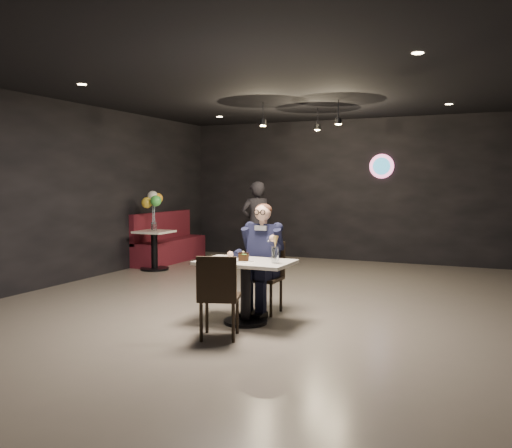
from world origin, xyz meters
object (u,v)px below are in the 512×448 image
at_px(seated_man, 264,257).
at_px(balloon_vase, 154,226).
at_px(sundae_glass, 275,255).
at_px(booth_bench, 170,237).
at_px(passerby, 256,223).
at_px(main_table, 246,292).
at_px(chair_far, 264,277).
at_px(chair_near, 220,295).
at_px(side_table, 154,250).

distance_m(seated_man, balloon_vase, 3.98).
height_order(sundae_glass, booth_bench, booth_bench).
height_order(balloon_vase, passerby, passerby).
xyz_separation_m(seated_man, passerby, (-1.74, 3.69, 0.12)).
bearing_deg(seated_man, booth_bench, 137.14).
relative_size(main_table, passerby, 0.65).
bearing_deg(booth_bench, main_table, -47.28).
relative_size(chair_far, balloon_vase, 5.62).
distance_m(chair_near, sundae_glass, 0.83).
bearing_deg(balloon_vase, sundae_glass, -38.32).
xyz_separation_m(main_table, sundae_glass, (0.39, -0.03, 0.47)).
xyz_separation_m(sundae_glass, side_table, (-3.64, 2.88, -0.46)).
bearing_deg(chair_far, seated_man, 0.00).
relative_size(booth_bench, passerby, 1.24).
distance_m(booth_bench, passerby, 1.88).
distance_m(sundae_glass, balloon_vase, 4.64).
height_order(chair_far, passerby, passerby).
relative_size(booth_bench, side_table, 2.70).
bearing_deg(seated_man, sundae_glass, -56.14).
height_order(seated_man, booth_bench, seated_man).
distance_m(chair_near, side_table, 4.78).
bearing_deg(seated_man, main_table, -90.00).
relative_size(sundae_glass, balloon_vase, 1.12).
bearing_deg(chair_near, balloon_vase, 113.96).
bearing_deg(chair_far, sundae_glass, -56.14).
xyz_separation_m(balloon_vase, passerby, (1.51, 1.40, 0.01)).
xyz_separation_m(seated_man, side_table, (-3.25, 2.29, -0.33)).
distance_m(side_table, passerby, 2.11).
distance_m(booth_bench, balloon_vase, 1.09).
distance_m(seated_man, sundae_glass, 0.71).
bearing_deg(balloon_vase, passerby, 42.77).
height_order(booth_bench, balloon_vase, booth_bench).
bearing_deg(main_table, booth_bench, 132.72).
relative_size(main_table, chair_far, 1.20).
height_order(main_table, side_table, side_table).
bearing_deg(side_table, chair_near, -47.16).
xyz_separation_m(sundae_glass, booth_bench, (-3.94, 3.88, -0.32)).
height_order(main_table, chair_far, chair_far).
bearing_deg(passerby, seated_man, 77.17).
relative_size(seated_man, sundae_glass, 7.84).
bearing_deg(seated_man, passerby, 115.23).
relative_size(chair_near, passerby, 0.55).
bearing_deg(passerby, balloon_vase, 4.70).
bearing_deg(chair_far, side_table, 144.79).
relative_size(chair_near, seated_man, 0.64).
relative_size(chair_far, chair_near, 1.00).
relative_size(booth_bench, balloon_vase, 12.77).
bearing_deg(passerby, main_table, 74.24).
xyz_separation_m(side_table, balloon_vase, (0.00, 0.00, 0.45)).
height_order(seated_man, passerby, passerby).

